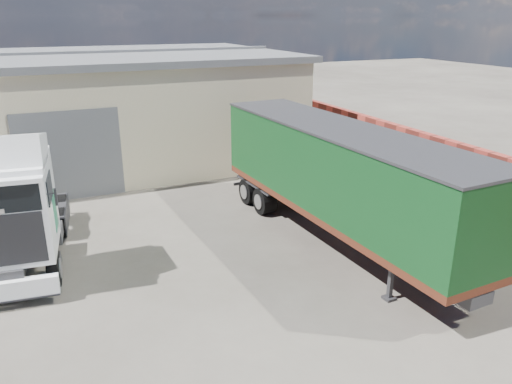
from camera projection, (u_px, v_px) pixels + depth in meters
name	position (u px, v px, depth m)	size (l,w,h in m)	color
ground	(197.00, 313.00, 12.52)	(120.00, 120.00, 0.00)	#292621
brick_boundary_wall	(407.00, 157.00, 21.69)	(0.35, 26.00, 2.50)	maroon
tractor_unit	(10.00, 214.00, 13.94)	(3.15, 6.70, 4.32)	black
box_trailer	(337.00, 173.00, 15.83)	(2.97, 11.56, 3.81)	#2D2D30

